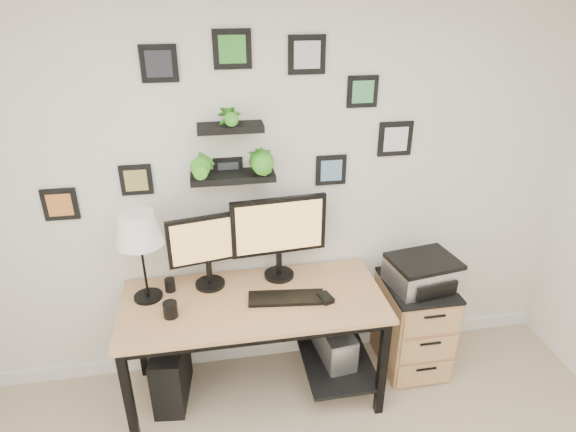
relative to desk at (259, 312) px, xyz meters
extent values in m
plane|color=silver|center=(0.19, 0.33, 0.67)|extent=(4.00, 0.00, 4.00)
cube|color=white|center=(0.19, 0.32, -0.58)|extent=(4.00, 0.03, 0.10)
cube|color=tan|center=(-0.04, -0.04, 0.11)|extent=(1.60, 0.70, 0.03)
cube|color=black|center=(-0.04, -0.04, 0.07)|extent=(1.54, 0.64, 0.05)
cube|color=black|center=(-0.04, 0.29, -0.17)|extent=(1.44, 0.02, 0.41)
cube|color=black|center=(0.51, -0.04, -0.45)|extent=(0.45, 0.63, 0.03)
cube|color=black|center=(-0.79, -0.34, -0.27)|extent=(0.05, 0.05, 0.72)
cube|color=black|center=(-0.79, 0.26, -0.27)|extent=(0.05, 0.05, 0.72)
cube|color=black|center=(0.71, -0.34, -0.27)|extent=(0.05, 0.05, 0.72)
cube|color=black|center=(0.71, 0.26, -0.27)|extent=(0.05, 0.05, 0.72)
cylinder|color=black|center=(-0.29, 0.17, 0.13)|extent=(0.22, 0.22, 0.02)
cylinder|color=black|center=(-0.29, 0.17, 0.22)|extent=(0.04, 0.04, 0.17)
cube|color=black|center=(-0.29, 0.16, 0.46)|extent=(0.48, 0.12, 0.31)
cube|color=tan|center=(-0.28, 0.14, 0.46)|extent=(0.43, 0.09, 0.27)
cylinder|color=black|center=(0.16, 0.20, 0.13)|extent=(0.21, 0.21, 0.02)
cylinder|color=black|center=(0.16, 0.20, 0.22)|extent=(0.04, 0.04, 0.17)
cube|color=black|center=(0.16, 0.19, 0.50)|extent=(0.61, 0.08, 0.38)
cube|color=tan|center=(0.16, 0.17, 0.50)|extent=(0.54, 0.05, 0.33)
cube|color=black|center=(0.16, -0.07, 0.14)|extent=(0.48, 0.20, 0.02)
cube|color=black|center=(0.40, -0.12, 0.14)|extent=(0.10, 0.12, 0.03)
cylinder|color=black|center=(-0.67, 0.10, 0.13)|extent=(0.17, 0.17, 0.02)
cylinder|color=black|center=(-0.67, 0.10, 0.40)|extent=(0.02, 0.02, 0.52)
cone|color=white|center=(-0.67, 0.10, 0.60)|extent=(0.28, 0.28, 0.20)
cylinder|color=black|center=(-0.52, -0.12, 0.17)|extent=(0.08, 0.08, 0.09)
cylinder|color=black|center=(-0.54, 0.15, 0.17)|extent=(0.07, 0.07, 0.08)
cube|color=black|center=(-0.58, 0.02, -0.41)|extent=(0.24, 0.45, 0.43)
cube|color=gray|center=(0.50, 0.03, -0.41)|extent=(0.24, 0.45, 0.43)
cube|color=silver|center=(0.53, -0.18, -0.41)|extent=(0.17, 0.03, 0.40)
cube|color=tan|center=(1.09, 0.06, -0.30)|extent=(0.42, 0.50, 0.65)
cube|color=black|center=(1.09, 0.06, 0.03)|extent=(0.43, 0.51, 0.02)
cube|color=tan|center=(1.09, -0.19, -0.52)|extent=(0.39, 0.02, 0.18)
cylinder|color=black|center=(1.09, -0.21, -0.46)|extent=(0.14, 0.02, 0.02)
cube|color=tan|center=(1.09, -0.19, -0.30)|extent=(0.39, 0.02, 0.18)
cylinder|color=black|center=(1.09, -0.21, -0.24)|extent=(0.14, 0.02, 0.02)
cube|color=tan|center=(1.09, -0.19, -0.08)|extent=(0.39, 0.02, 0.18)
cylinder|color=black|center=(1.09, -0.21, -0.02)|extent=(0.14, 0.02, 0.02)
cube|color=silver|center=(1.10, 0.05, 0.13)|extent=(0.47, 0.39, 0.17)
cube|color=black|center=(1.10, 0.05, 0.23)|extent=(0.47, 0.39, 0.03)
cube|color=black|center=(1.12, -0.12, 0.10)|extent=(0.29, 0.06, 0.10)
cube|color=black|center=(-0.11, 0.24, 0.82)|extent=(0.50, 0.18, 0.04)
cube|color=black|center=(-0.11, 0.23, 1.12)|extent=(0.38, 0.15, 0.04)
imported|color=green|center=(-0.28, 0.24, 0.98)|extent=(0.15, 0.12, 0.27)
imported|color=green|center=(0.06, 0.24, 0.98)|extent=(0.15, 0.15, 0.27)
imported|color=green|center=(-0.11, 0.23, 1.27)|extent=(0.13, 0.09, 0.25)
cube|color=black|center=(-0.13, 0.32, 0.83)|extent=(0.18, 0.02, 0.18)
cube|color=#323138|center=(-0.13, 0.31, 0.83)|extent=(0.12, 0.00, 0.12)
cube|color=black|center=(0.52, 0.32, 0.80)|extent=(0.19, 0.02, 0.19)
cube|color=#638BAE|center=(0.52, 0.31, 0.80)|extent=(0.14, 0.00, 0.14)
cube|color=black|center=(-0.67, 0.32, 0.81)|extent=(0.19, 0.02, 0.19)
cube|color=#9A8F47|center=(-0.67, 0.31, 0.81)|extent=(0.13, 0.00, 0.13)
cube|color=black|center=(-1.12, 0.32, 0.69)|extent=(0.20, 0.02, 0.20)
cube|color=orange|center=(-1.12, 0.31, 0.69)|extent=(0.14, 0.00, 0.14)
cube|color=black|center=(-0.07, 0.32, 1.54)|extent=(0.21, 0.02, 0.21)
cube|color=#338B2E|center=(-0.07, 0.31, 1.54)|extent=(0.15, 0.00, 0.15)
cube|color=black|center=(0.93, 0.32, 0.98)|extent=(0.22, 0.02, 0.22)
cube|color=silver|center=(0.93, 0.31, 0.98)|extent=(0.15, 0.00, 0.15)
cube|color=black|center=(0.35, 0.32, 1.50)|extent=(0.22, 0.02, 0.22)
cube|color=#BBBDC2|center=(0.35, 0.31, 1.50)|extent=(0.15, 0.00, 0.15)
cube|color=black|center=(-0.47, 0.32, 1.47)|extent=(0.20, 0.02, 0.20)
cube|color=#232229|center=(-0.47, 0.31, 1.47)|extent=(0.14, 0.00, 0.14)
cube|color=black|center=(0.69, 0.32, 1.28)|extent=(0.19, 0.02, 0.19)
cube|color=#43945D|center=(0.69, 0.31, 1.28)|extent=(0.13, 0.00, 0.13)
camera|label=1|loc=(-0.24, -2.45, 1.85)|focal=30.00mm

